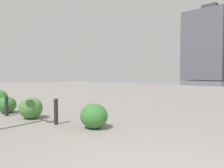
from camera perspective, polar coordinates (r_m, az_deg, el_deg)
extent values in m
cube|color=#5B5660|center=(69.14, 24.69, 8.81)|extent=(11.03, 15.80, 18.65)
cube|color=#403C43|center=(71.10, 24.85, 17.27)|extent=(3.97, 5.69, 2.40)
cylinder|color=#232328|center=(6.64, -14.58, -7.45)|extent=(0.12, 0.12, 0.68)
sphere|color=#232328|center=(6.59, -14.62, -4.21)|extent=(0.13, 0.13, 0.13)
cylinder|color=#232328|center=(8.58, -26.08, -5.56)|extent=(0.12, 0.12, 0.62)
sphere|color=#232328|center=(8.54, -26.12, -3.24)|extent=(0.13, 0.13, 0.13)
ellipsoid|color=#387533|center=(6.00, -4.81, -8.41)|extent=(0.80, 0.72, 0.68)
ellipsoid|color=#387533|center=(9.24, -26.03, -4.95)|extent=(0.75, 0.67, 0.64)
ellipsoid|color=#477F38|center=(7.76, -20.66, -5.95)|extent=(0.84, 0.75, 0.71)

